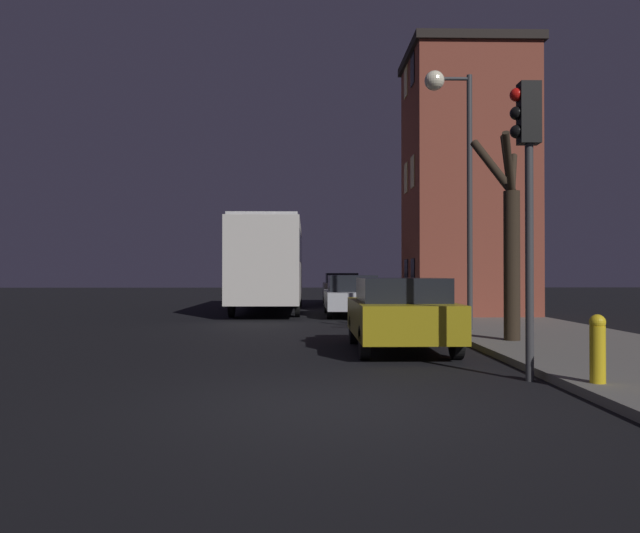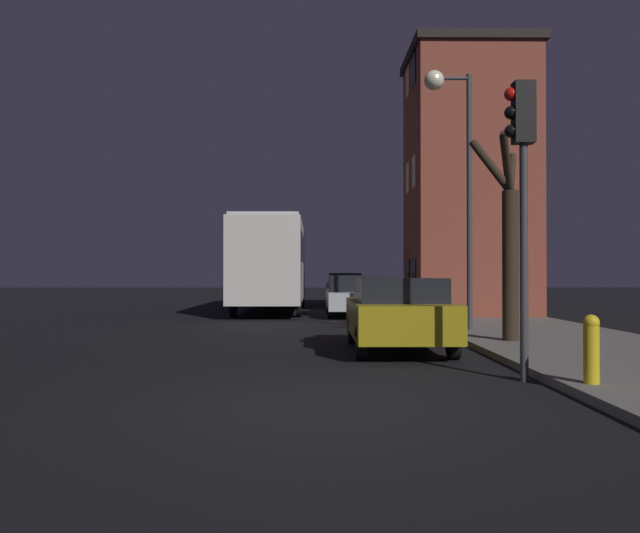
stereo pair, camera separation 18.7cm
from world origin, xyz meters
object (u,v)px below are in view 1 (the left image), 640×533
(traffic_light, at_px, (527,167))
(car_near_lane, at_px, (400,312))
(streetlamp, at_px, (452,139))
(bare_tree, at_px, (509,236))
(bus, at_px, (270,259))
(fire_hydrant, at_px, (598,347))
(car_mid_lane, at_px, (351,295))
(car_far_lane, at_px, (341,288))

(traffic_light, height_order, car_near_lane, traffic_light)
(streetlamp, bearing_deg, traffic_light, -94.21)
(streetlamp, xyz_separation_m, bare_tree, (0.68, -2.44, -2.62))
(bare_tree, relative_size, car_near_lane, 1.17)
(streetlamp, xyz_separation_m, bus, (-5.23, 9.80, -2.85))
(bus, bearing_deg, fire_hydrant, -73.04)
(car_near_lane, bearing_deg, car_mid_lane, 91.46)
(traffic_light, relative_size, bare_tree, 0.94)
(bus, bearing_deg, streetlamp, -61.91)
(traffic_light, xyz_separation_m, bus, (-4.72, 16.63, -0.97))
(traffic_light, bearing_deg, fire_hydrant, -55.09)
(traffic_light, height_order, car_mid_lane, traffic_light)
(streetlamp, distance_m, car_near_lane, 5.67)
(bus, bearing_deg, car_far_lane, 61.46)
(bare_tree, bearing_deg, car_far_lane, 98.28)
(bare_tree, xyz_separation_m, bus, (-5.91, 12.24, -0.23))
(traffic_light, relative_size, fire_hydrant, 4.82)
(fire_hydrant, bearing_deg, bare_tree, 83.88)
(bare_tree, height_order, car_far_lane, bare_tree)
(bare_tree, bearing_deg, fire_hydrant, -96.12)
(bare_tree, bearing_deg, streetlamp, 105.52)
(traffic_light, distance_m, bare_tree, 4.61)
(bus, bearing_deg, bare_tree, -64.24)
(streetlamp, xyz_separation_m, car_near_lane, (-1.83, -3.30, -4.23))
(streetlamp, relative_size, car_far_lane, 1.71)
(traffic_light, relative_size, bus, 0.42)
(streetlamp, distance_m, bare_tree, 3.65)
(streetlamp, distance_m, traffic_light, 7.11)
(car_near_lane, bearing_deg, bus, 104.54)
(car_far_lane, bearing_deg, traffic_light, -86.28)
(streetlamp, height_order, bus, streetlamp)
(traffic_light, xyz_separation_m, bare_tree, (1.18, 4.40, -0.74))
(bare_tree, relative_size, bus, 0.44)
(car_mid_lane, relative_size, car_far_lane, 1.17)
(car_mid_lane, bearing_deg, bus, 137.48)
(fire_hydrant, bearing_deg, car_far_lane, 95.08)
(streetlamp, height_order, car_near_lane, streetlamp)
(bare_tree, bearing_deg, car_mid_lane, 106.48)
(car_near_lane, xyz_separation_m, fire_hydrant, (1.94, -4.42, -0.18))
(streetlamp, relative_size, traffic_light, 1.52)
(car_far_lane, xyz_separation_m, fire_hydrant, (2.09, -23.49, -0.23))
(bus, height_order, fire_hydrant, bus)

